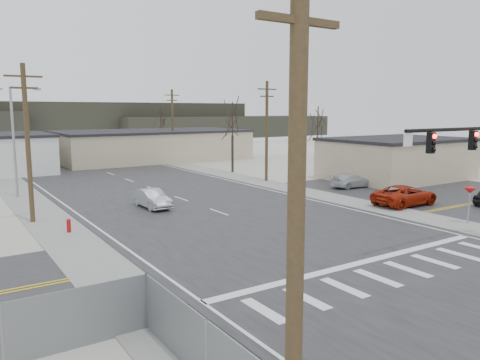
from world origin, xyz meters
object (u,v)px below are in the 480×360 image
object	(u,v)px
sedan_crossing	(152,198)
fire_hydrant	(69,226)
car_far_a	(106,155)
car_far_b	(15,156)
car_parked_silver	(352,181)
car_parked_red	(405,195)

from	to	relation	value
sedan_crossing	fire_hydrant	bearing A→B (deg)	-151.60
fire_hydrant	sedan_crossing	world-z (taller)	sedan_crossing
car_far_a	car_far_b	xyz separation A→B (m)	(-10.87, 7.36, -0.10)
fire_hydrant	car_parked_silver	xyz separation A→B (m)	(26.00, 2.40, 0.21)
car_far_a	sedan_crossing	bearing A→B (deg)	94.67
sedan_crossing	car_far_b	bearing A→B (deg)	93.06
sedan_crossing	car_far_a	distance (m)	34.89
fire_hydrant	sedan_crossing	bearing A→B (deg)	30.29
fire_hydrant	car_parked_red	xyz separation A→B (m)	(23.20, -5.59, 0.34)
sedan_crossing	car_far_b	distance (m)	41.64
sedan_crossing	car_parked_red	xyz separation A→B (m)	(16.34, -9.59, 0.07)
car_far_a	car_parked_silver	bearing A→B (deg)	125.08
fire_hydrant	car_far_a	bearing A→B (deg)	69.65
sedan_crossing	car_parked_silver	world-z (taller)	sedan_crossing
car_parked_red	sedan_crossing	bearing A→B (deg)	59.91
car_far_b	car_parked_red	bearing A→B (deg)	-53.13
sedan_crossing	car_parked_silver	bearing A→B (deg)	-6.67
fire_hydrant	car_far_b	bearing A→B (deg)	85.89
car_parked_red	car_parked_silver	xyz separation A→B (m)	(2.80, 7.99, -0.13)
car_far_a	car_far_b	world-z (taller)	car_far_a
fire_hydrant	car_parked_silver	bearing A→B (deg)	5.28
car_far_a	car_parked_silver	xyz separation A→B (m)	(11.86, -35.72, -0.14)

